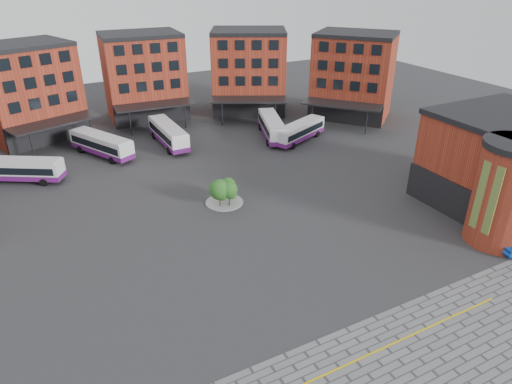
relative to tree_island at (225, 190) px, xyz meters
name	(u,v)px	position (x,y,z in m)	size (l,w,h in m)	color
ground	(257,261)	(-1.89, -11.55, -1.86)	(160.00, 160.00, 0.00)	#28282B
yellow_line	(371,354)	(0.11, -25.55, -1.83)	(26.00, 0.15, 0.02)	gold
main_building	(110,96)	(-6.67, 26.70, 5.37)	(94.14, 42.48, 14.60)	maroon
east_building	(500,165)	(26.81, -14.60, 3.44)	(17.40, 15.40, 10.60)	maroon
tree_island	(225,190)	(0.00, 0.00, 0.00)	(4.40, 4.40, 3.37)	gray
bus_b	(20,169)	(-20.56, 17.81, -0.20)	(10.58, 7.68, 3.05)	silver
bus_c	(102,144)	(-9.63, 21.90, -0.14)	(7.42, 11.23, 3.18)	silver
bus_d	(168,134)	(0.26, 21.69, -0.09)	(3.08, 11.59, 3.25)	white
bus_e	(272,127)	(15.92, 17.29, -0.11)	(6.19, 11.68, 3.23)	white
bus_f	(300,131)	(18.92, 13.73, -0.24)	(10.67, 6.48, 2.98)	silver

